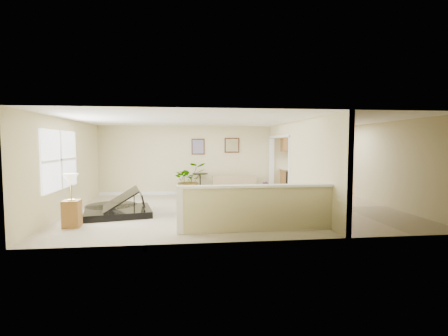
{
  "coord_description": "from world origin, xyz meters",
  "views": [
    {
      "loc": [
        -1.33,
        -8.93,
        1.84
      ],
      "look_at": [
        -0.28,
        0.4,
        1.15
      ],
      "focal_mm": 26.0,
      "sensor_mm": 36.0,
      "label": 1
    }
  ],
  "objects": [
    {
      "name": "back_wall",
      "position": [
        0.0,
        3.0,
        1.25
      ],
      "size": [
        9.0,
        0.04,
        2.5
      ],
      "primitive_type": "cube",
      "color": "beige",
      "rests_on": "floor"
    },
    {
      "name": "loveseat",
      "position": [
        0.38,
        2.35,
        0.35
      ],
      "size": [
        1.68,
        1.04,
        0.92
      ],
      "rotation": [
        0.0,
        0.0,
        0.08
      ],
      "color": "tan",
      "rests_on": "floor"
    },
    {
      "name": "lamp_stand",
      "position": [
        -3.9,
        -1.5,
        0.51
      ],
      "size": [
        0.36,
        0.36,
        1.19
      ],
      "color": "olive",
      "rests_on": "floor"
    },
    {
      "name": "kitchen_vinyl",
      "position": [
        3.15,
        0.0,
        0.0
      ],
      "size": [
        2.7,
        6.0,
        0.01
      ],
      "primitive_type": "cube",
      "color": "tan",
      "rests_on": "floor"
    },
    {
      "name": "accent_table",
      "position": [
        -0.89,
        2.63,
        0.52
      ],
      "size": [
        0.56,
        0.56,
        0.8
      ],
      "color": "black",
      "rests_on": "floor"
    },
    {
      "name": "small_plant",
      "position": [
        1.45,
        2.5,
        0.2
      ],
      "size": [
        0.35,
        0.35,
        0.48
      ],
      "color": "black",
      "rests_on": "floor"
    },
    {
      "name": "wall_art_left",
      "position": [
        -0.95,
        2.97,
        1.75
      ],
      "size": [
        0.48,
        0.04,
        0.58
      ],
      "color": "#3E2216",
      "rests_on": "back_wall"
    },
    {
      "name": "front_wall",
      "position": [
        0.0,
        -3.0,
        1.25
      ],
      "size": [
        9.0,
        0.04,
        2.5
      ],
      "primitive_type": "cube",
      "color": "beige",
      "rests_on": "floor"
    },
    {
      "name": "right_wall",
      "position": [
        4.5,
        0.0,
        1.25
      ],
      "size": [
        0.04,
        6.0,
        2.5
      ],
      "primitive_type": "cube",
      "color": "beige",
      "rests_on": "floor"
    },
    {
      "name": "ceiling",
      "position": [
        0.0,
        0.0,
        2.5
      ],
      "size": [
        9.0,
        6.0,
        0.04
      ],
      "primitive_type": "cube",
      "color": "white",
      "rests_on": "back_wall"
    },
    {
      "name": "left_window",
      "position": [
        -4.49,
        -0.5,
        1.45
      ],
      "size": [
        0.05,
        2.15,
        1.45
      ],
      "primitive_type": "cube",
      "color": "white",
      "rests_on": "left_wall"
    },
    {
      "name": "floor",
      "position": [
        0.0,
        0.0,
        0.0
      ],
      "size": [
        9.0,
        9.0,
        0.0
      ],
      "primitive_type": "plane",
      "color": "#B6A58E",
      "rests_on": "ground"
    },
    {
      "name": "wall_mirror",
      "position": [
        0.3,
        2.97,
        1.8
      ],
      "size": [
        0.55,
        0.04,
        0.55
      ],
      "color": "#3E2216",
      "rests_on": "back_wall"
    },
    {
      "name": "pony_half_wall",
      "position": [
        0.08,
        -2.3,
        0.52
      ],
      "size": [
        3.42,
        0.22,
        1.0
      ],
      "color": "beige",
      "rests_on": "floor"
    },
    {
      "name": "piano",
      "position": [
        -3.18,
        -0.22,
        0.64
      ],
      "size": [
        2.14,
        2.16,
        1.54
      ],
      "rotation": [
        0.0,
        0.0,
        0.22
      ],
      "color": "black",
      "rests_on": "floor"
    },
    {
      "name": "left_wall",
      "position": [
        -4.5,
        0.0,
        1.25
      ],
      "size": [
        0.04,
        6.0,
        2.5
      ],
      "primitive_type": "cube",
      "color": "beige",
      "rests_on": "floor"
    },
    {
      "name": "kitchen_cabinets",
      "position": [
        3.19,
        2.73,
        0.87
      ],
      "size": [
        2.36,
        0.65,
        2.33
      ],
      "color": "olive",
      "rests_on": "floor"
    },
    {
      "name": "palm_plant",
      "position": [
        -1.28,
        2.25,
        0.6
      ],
      "size": [
        1.35,
        1.26,
        1.21
      ],
      "color": "black",
      "rests_on": "floor"
    },
    {
      "name": "piano_bench",
      "position": [
        -1.31,
        -0.41,
        0.27
      ],
      "size": [
        0.67,
        0.91,
        0.54
      ],
      "primitive_type": "cube",
      "rotation": [
        0.0,
        0.0,
        0.35
      ],
      "color": "black",
      "rests_on": "floor"
    },
    {
      "name": "interior_partition",
      "position": [
        1.8,
        0.25,
        1.22
      ],
      "size": [
        0.18,
        5.99,
        2.5
      ],
      "color": "beige",
      "rests_on": "floor"
    }
  ]
}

